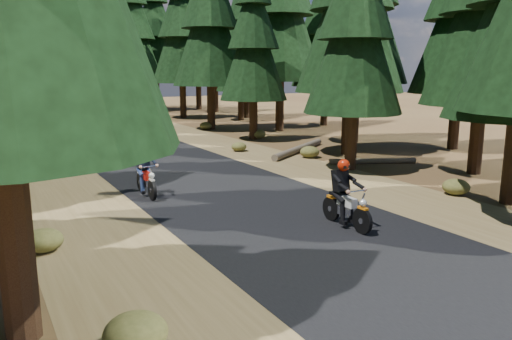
% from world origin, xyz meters
% --- Properties ---
extents(ground, '(120.00, 120.00, 0.00)m').
position_xyz_m(ground, '(0.00, 0.00, 0.00)').
color(ground, '#492F1A').
rests_on(ground, ground).
extents(road, '(6.00, 100.00, 0.01)m').
position_xyz_m(road, '(0.00, 5.00, 0.01)').
color(road, black).
rests_on(road, ground).
extents(shoulder_l, '(3.20, 100.00, 0.01)m').
position_xyz_m(shoulder_l, '(-4.60, 5.00, 0.00)').
color(shoulder_l, brown).
rests_on(shoulder_l, ground).
extents(shoulder_r, '(3.20, 100.00, 0.01)m').
position_xyz_m(shoulder_r, '(4.60, 5.00, 0.00)').
color(shoulder_r, brown).
rests_on(shoulder_r, ground).
extents(pine_forest, '(34.59, 55.08, 16.32)m').
position_xyz_m(pine_forest, '(-0.02, 21.05, 7.89)').
color(pine_forest, black).
rests_on(pine_forest, ground).
extents(log_near, '(4.93, 3.45, 0.32)m').
position_xyz_m(log_near, '(6.68, 9.02, 0.16)').
color(log_near, '#4C4233').
rests_on(log_near, ground).
extents(log_far, '(3.50, 1.80, 0.24)m').
position_xyz_m(log_far, '(7.69, 4.94, 0.12)').
color(log_far, '#4C4233').
rests_on(log_far, ground).
extents(understory_shrubs, '(14.81, 29.27, 0.64)m').
position_xyz_m(understory_shrubs, '(0.40, 6.94, 0.27)').
color(understory_shrubs, '#474C1E').
rests_on(understory_shrubs, ground).
extents(rider_lead, '(0.63, 1.95, 1.72)m').
position_xyz_m(rider_lead, '(1.05, -1.30, 0.58)').
color(rider_lead, silver).
rests_on(rider_lead, road).
extents(rider_follow, '(0.61, 1.93, 1.71)m').
position_xyz_m(rider_follow, '(-2.40, 4.32, 0.58)').
color(rider_follow, '#A5130B').
rests_on(rider_follow, road).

